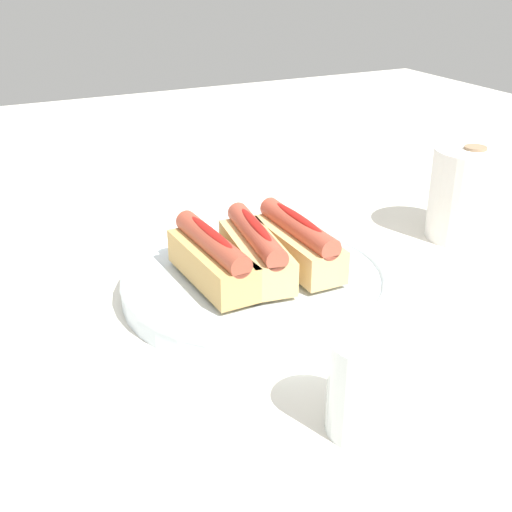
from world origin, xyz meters
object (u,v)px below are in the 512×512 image
water_glass (367,390)px  paper_towel_roll (468,194)px  serving_bowl (256,282)px  hotdog_front (212,258)px  hotdog_side (298,242)px  hotdog_back (256,250)px

water_glass → paper_towel_roll: size_ratio=0.67×
serving_bowl → paper_towel_roll: (-0.03, 0.35, 0.05)m
serving_bowl → hotdog_front: 0.07m
serving_bowl → hotdog_side: 0.07m
serving_bowl → hotdog_back: hotdog_back is taller
hotdog_front → hotdog_side: bearing=87.4°
serving_bowl → water_glass: water_glass is taller
hotdog_front → water_glass: hotdog_front is taller
paper_towel_roll → hotdog_side: bearing=-84.5°
serving_bowl → hotdog_front: hotdog_front is taller
hotdog_front → paper_towel_roll: bearing=93.3°
hotdog_back → water_glass: 0.27m
serving_bowl → water_glass: (0.26, -0.03, 0.02)m
hotdog_front → hotdog_back: bearing=87.4°
hotdog_back → paper_towel_roll: paper_towel_roll is taller
hotdog_side → water_glass: (0.26, -0.08, -0.02)m
serving_bowl → hotdog_front: (-0.00, -0.05, 0.04)m
hotdog_front → water_glass: size_ratio=1.69×
paper_towel_roll → hotdog_front: bearing=-86.7°
hotdog_front → water_glass: (0.27, 0.03, -0.02)m
hotdog_back → paper_towel_roll: (-0.03, 0.35, 0.01)m
hotdog_back → serving_bowl: bearing=-45.0°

